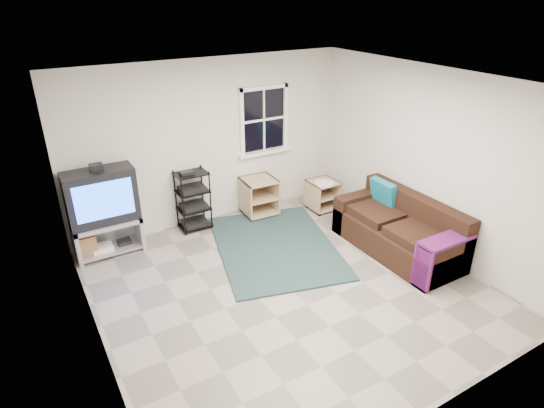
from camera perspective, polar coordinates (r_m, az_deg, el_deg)
room at (r=7.58m, az=-1.02°, el=9.99°), size 4.60×4.62×4.60m
tv_unit at (r=6.77m, az=-20.47°, el=-0.16°), size 0.94×0.47×1.38m
av_rack at (r=7.26m, az=-9.83°, el=0.02°), size 0.49×0.36×0.98m
side_table_left at (r=7.68m, az=-1.80°, el=1.16°), size 0.57×0.57×0.64m
side_table_right at (r=7.89m, az=6.24°, el=1.40°), size 0.47×0.50×0.54m
sofa at (r=6.85m, az=15.73°, el=-3.31°), size 0.87×1.96×0.89m
shag_rug at (r=6.82m, az=0.45°, el=-5.30°), size 2.20×2.64×0.03m
paper_bag at (r=6.93m, az=-22.25°, el=-5.17°), size 0.28×0.18×0.39m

